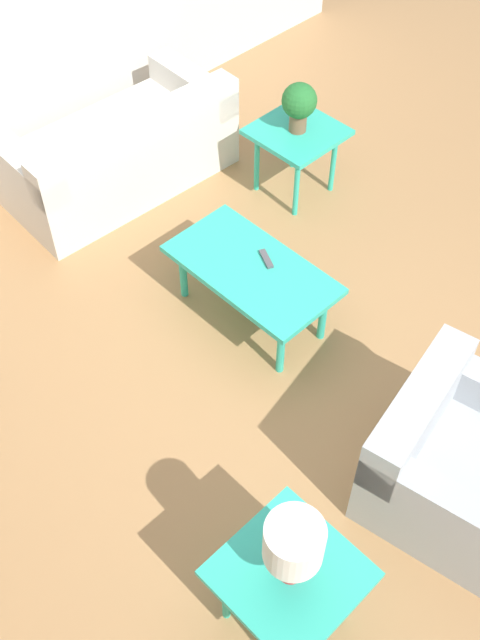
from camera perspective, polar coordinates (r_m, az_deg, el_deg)
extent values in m
plane|color=#A87A4C|center=(4.62, 4.44, -5.28)|extent=(14.00, 14.00, 0.00)
cube|color=silver|center=(5.92, -9.28, 12.07)|extent=(0.94, 1.75, 0.43)
cube|color=silver|center=(5.47, -7.71, 13.62)|extent=(0.28, 1.72, 0.31)
cube|color=silver|center=(6.09, -3.63, 17.46)|extent=(0.87, 0.24, 0.20)
cube|color=silver|center=(5.46, -16.25, 11.16)|extent=(0.87, 0.24, 0.20)
cube|color=#A8ADB2|center=(4.24, 16.61, -11.46)|extent=(1.03, 1.06, 0.38)
cube|color=#A8ADB2|center=(3.96, 13.40, -6.68)|extent=(0.37, 0.93, 0.35)
cube|color=#A8ADB2|center=(3.79, 15.35, -13.49)|extent=(0.89, 0.32, 0.23)
cube|color=#2DB79E|center=(4.66, 0.90, 3.88)|extent=(1.09, 0.58, 0.04)
cylinder|color=#2DB79E|center=(4.73, 6.33, 0.34)|extent=(0.05, 0.05, 0.41)
cylinder|color=#2DB79E|center=(5.14, -1.14, 5.75)|extent=(0.05, 0.05, 0.41)
cylinder|color=#2DB79E|center=(4.54, 3.13, -2.23)|extent=(0.05, 0.05, 0.41)
cylinder|color=#2DB79E|center=(4.96, -4.35, 3.58)|extent=(0.05, 0.05, 0.41)
cube|color=#2DB79E|center=(5.59, 4.38, 14.09)|extent=(0.59, 0.59, 0.04)
cylinder|color=#2DB79E|center=(5.78, 7.12, 11.80)|extent=(0.04, 0.04, 0.51)
cylinder|color=#2DB79E|center=(5.98, 4.11, 13.57)|extent=(0.04, 0.04, 0.51)
cylinder|color=#2DB79E|center=(5.53, 4.33, 10.05)|extent=(0.04, 0.04, 0.51)
cylinder|color=#2DB79E|center=(5.74, 1.29, 11.93)|extent=(0.04, 0.04, 0.51)
cube|color=#2DB79E|center=(3.50, 3.81, -18.74)|extent=(0.59, 0.59, 0.04)
cylinder|color=#2DB79E|center=(3.78, 8.22, -20.16)|extent=(0.04, 0.04, 0.51)
cylinder|color=#2DB79E|center=(3.86, 3.46, -16.26)|extent=(0.04, 0.04, 0.51)
cylinder|color=#2DB79E|center=(3.75, -1.09, -20.26)|extent=(0.04, 0.04, 0.51)
cylinder|color=brown|center=(5.54, 4.43, 14.81)|extent=(0.13, 0.13, 0.14)
sphere|color=#236B2D|center=(5.44, 4.54, 16.32)|extent=(0.25, 0.25, 0.25)
cylinder|color=red|center=(3.39, 3.92, -17.99)|extent=(0.11, 0.11, 0.21)
cylinder|color=white|center=(3.19, 4.13, -16.54)|extent=(0.26, 0.26, 0.22)
cube|color=#4C4C51|center=(4.68, 2.01, 4.68)|extent=(0.16, 0.10, 0.02)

